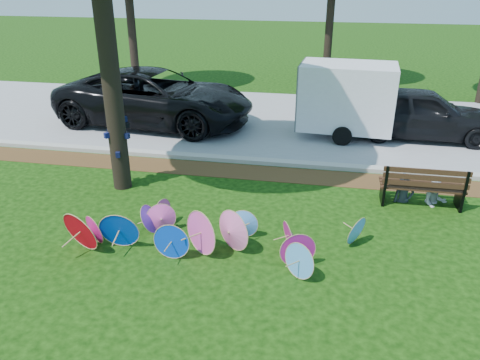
% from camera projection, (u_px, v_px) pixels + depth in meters
% --- Properties ---
extents(ground, '(90.00, 90.00, 0.00)m').
position_uv_depth(ground, '(193.00, 266.00, 8.66)').
color(ground, black).
rests_on(ground, ground).
extents(mulch_strip, '(90.00, 1.00, 0.01)m').
position_uv_depth(mulch_strip, '(239.00, 171.00, 12.68)').
color(mulch_strip, '#472D16').
rests_on(mulch_strip, ground).
extents(curb, '(90.00, 0.30, 0.12)m').
position_uv_depth(curb, '(244.00, 160.00, 13.29)').
color(curb, '#B7B5AD').
rests_on(curb, ground).
extents(street, '(90.00, 8.00, 0.01)m').
position_uv_depth(street, '(264.00, 120.00, 17.02)').
color(street, gray).
rests_on(street, ground).
extents(parasol_pile, '(5.97, 1.85, 0.89)m').
position_uv_depth(parasol_pile, '(191.00, 232.00, 9.05)').
color(parasol_pile, '#6129AA').
rests_on(parasol_pile, ground).
extents(black_van, '(7.07, 3.77, 1.89)m').
position_uv_depth(black_van, '(155.00, 97.00, 16.24)').
color(black_van, black).
rests_on(black_van, ground).
extents(dark_pickup, '(4.80, 1.97, 1.63)m').
position_uv_depth(dark_pickup, '(421.00, 113.00, 14.93)').
color(dark_pickup, black).
rests_on(dark_pickup, ground).
extents(cargo_trailer, '(3.03, 2.04, 2.64)m').
position_uv_depth(cargo_trailer, '(347.00, 96.00, 14.87)').
color(cargo_trailer, white).
rests_on(cargo_trailer, ground).
extents(park_bench, '(1.90, 0.73, 0.99)m').
position_uv_depth(park_bench, '(422.00, 184.00, 10.76)').
color(park_bench, black).
rests_on(park_bench, ground).
extents(person_left, '(0.55, 0.42, 1.34)m').
position_uv_depth(person_left, '(407.00, 175.00, 10.80)').
color(person_left, '#333A46').
rests_on(person_left, ground).
extents(person_right, '(0.64, 0.53, 1.17)m').
position_uv_depth(person_right, '(438.00, 181.00, 10.71)').
color(person_right, silver).
rests_on(person_right, ground).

